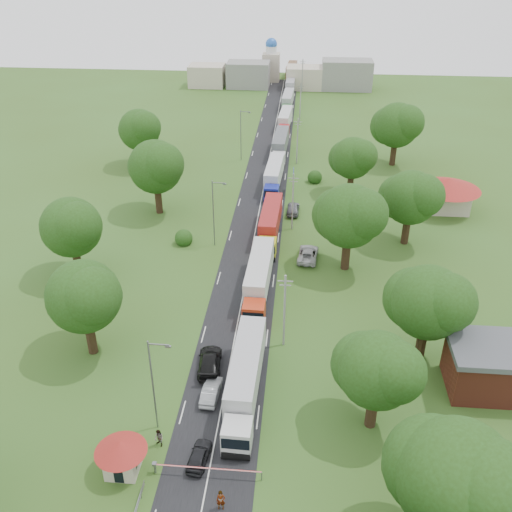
# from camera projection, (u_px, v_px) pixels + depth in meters

# --- Properties ---
(ground) EXTENTS (260.00, 260.00, 0.00)m
(ground) POSITION_uv_depth(u_px,v_px,m) (241.00, 306.00, 69.35)
(ground) COLOR #37521B
(ground) RESTS_ON ground
(road) EXTENTS (8.00, 200.00, 0.04)m
(road) POSITION_uv_depth(u_px,v_px,m) (255.00, 231.00, 86.61)
(road) COLOR black
(road) RESTS_ON ground
(boom_barrier) EXTENTS (9.22, 0.35, 1.18)m
(boom_barrier) POSITION_uv_depth(u_px,v_px,m) (192.00, 468.00, 47.43)
(boom_barrier) COLOR slate
(boom_barrier) RESTS_ON ground
(guard_booth) EXTENTS (4.40, 4.40, 3.45)m
(guard_booth) POSITION_uv_depth(u_px,v_px,m) (121.00, 453.00, 47.23)
(guard_booth) COLOR #C0B39F
(guard_booth) RESTS_ON ground
(info_sign) EXTENTS (0.12, 3.10, 4.10)m
(info_sign) POSITION_uv_depth(u_px,v_px,m) (293.00, 176.00, 97.67)
(info_sign) COLOR slate
(info_sign) RESTS_ON ground
(pole_1) EXTENTS (1.60, 0.24, 9.00)m
(pole_1) POSITION_uv_depth(u_px,v_px,m) (284.00, 310.00, 60.55)
(pole_1) COLOR gray
(pole_1) RESTS_ON ground
(pole_2) EXTENTS (1.60, 0.24, 9.00)m
(pole_2) POSITION_uv_depth(u_px,v_px,m) (293.00, 201.00, 84.72)
(pole_2) COLOR gray
(pole_2) RESTS_ON ground
(pole_3) EXTENTS (1.60, 0.24, 9.00)m
(pole_3) POSITION_uv_depth(u_px,v_px,m) (297.00, 140.00, 108.89)
(pole_3) COLOR gray
(pole_3) RESTS_ON ground
(pole_4) EXTENTS (1.60, 0.24, 9.00)m
(pole_4) POSITION_uv_depth(u_px,v_px,m) (300.00, 102.00, 133.06)
(pole_4) COLOR gray
(pole_4) RESTS_ON ground
(pole_5) EXTENTS (1.60, 0.24, 9.00)m
(pole_5) POSITION_uv_depth(u_px,v_px,m) (302.00, 75.00, 157.24)
(pole_5) COLOR gray
(pole_5) RESTS_ON ground
(lamp_0) EXTENTS (2.03, 0.22, 10.00)m
(lamp_0) POSITION_uv_depth(u_px,v_px,m) (154.00, 382.00, 49.72)
(lamp_0) COLOR slate
(lamp_0) RESTS_ON ground
(lamp_1) EXTENTS (2.03, 0.22, 10.00)m
(lamp_1) POSITION_uv_depth(u_px,v_px,m) (214.00, 210.00, 79.93)
(lamp_1) COLOR slate
(lamp_1) RESTS_ON ground
(lamp_2) EXTENTS (2.03, 0.22, 10.00)m
(lamp_2) POSITION_uv_depth(u_px,v_px,m) (242.00, 133.00, 110.15)
(lamp_2) COLOR slate
(lamp_2) RESTS_ON ground
(tree_1) EXTENTS (9.60, 9.60, 12.05)m
(tree_1) POSITION_uv_depth(u_px,v_px,m) (456.00, 477.00, 38.32)
(tree_1) COLOR #382616
(tree_1) RESTS_ON ground
(tree_2) EXTENTS (8.00, 8.00, 10.10)m
(tree_2) POSITION_uv_depth(u_px,v_px,m) (377.00, 369.00, 49.58)
(tree_2) COLOR #382616
(tree_2) RESTS_ON ground
(tree_3) EXTENTS (8.80, 8.80, 11.07)m
(tree_3) POSITION_uv_depth(u_px,v_px,m) (428.00, 301.00, 57.46)
(tree_3) COLOR #382616
(tree_3) RESTS_ON ground
(tree_4) EXTENTS (9.60, 9.60, 12.05)m
(tree_4) POSITION_uv_depth(u_px,v_px,m) (349.00, 215.00, 73.23)
(tree_4) COLOR #382616
(tree_4) RESTS_ON ground
(tree_5) EXTENTS (8.80, 8.80, 11.07)m
(tree_5) POSITION_uv_depth(u_px,v_px,m) (410.00, 197.00, 79.75)
(tree_5) COLOR #382616
(tree_5) RESTS_ON ground
(tree_6) EXTENTS (8.00, 8.00, 10.10)m
(tree_6) POSITION_uv_depth(u_px,v_px,m) (353.00, 158.00, 95.26)
(tree_6) COLOR #382616
(tree_6) RESTS_ON ground
(tree_7) EXTENTS (9.60, 9.60, 12.05)m
(tree_7) POSITION_uv_depth(u_px,v_px,m) (397.00, 125.00, 106.93)
(tree_7) COLOR #382616
(tree_7) RESTS_ON ground
(tree_10) EXTENTS (8.80, 8.80, 11.07)m
(tree_10) POSITION_uv_depth(u_px,v_px,m) (84.00, 295.00, 58.38)
(tree_10) COLOR #382616
(tree_10) RESTS_ON ground
(tree_11) EXTENTS (8.80, 8.80, 11.07)m
(tree_11) POSITION_uv_depth(u_px,v_px,m) (71.00, 227.00, 71.86)
(tree_11) COLOR #382616
(tree_11) RESTS_ON ground
(tree_12) EXTENTS (9.60, 9.60, 12.05)m
(tree_12) POSITION_uv_depth(u_px,v_px,m) (156.00, 166.00, 88.37)
(tree_12) COLOR #382616
(tree_12) RESTS_ON ground
(tree_13) EXTENTS (8.80, 8.80, 11.07)m
(tree_13) POSITION_uv_depth(u_px,v_px,m) (140.00, 130.00, 106.54)
(tree_13) COLOR #382616
(tree_13) RESTS_ON ground
(house_brick) EXTENTS (8.60, 6.60, 5.20)m
(house_brick) POSITION_uv_depth(u_px,v_px,m) (491.00, 367.00, 55.70)
(house_brick) COLOR maroon
(house_brick) RESTS_ON ground
(house_cream) EXTENTS (10.08, 10.08, 5.80)m
(house_cream) POSITION_uv_depth(u_px,v_px,m) (447.00, 189.00, 91.16)
(house_cream) COLOR #C0B39F
(house_cream) RESTS_ON ground
(distant_town) EXTENTS (52.00, 8.00, 8.00)m
(distant_town) POSITION_uv_depth(u_px,v_px,m) (286.00, 75.00, 162.51)
(distant_town) COLOR gray
(distant_town) RESTS_ON ground
(church) EXTENTS (5.00, 5.00, 12.30)m
(church) POSITION_uv_depth(u_px,v_px,m) (271.00, 62.00, 168.82)
(church) COLOR #C0B39F
(church) RESTS_ON ground
(truck_0) EXTENTS (2.96, 15.53, 4.30)m
(truck_0) POSITION_uv_depth(u_px,v_px,m) (245.00, 378.00, 54.86)
(truck_0) COLOR silver
(truck_0) RESTS_ON ground
(truck_1) EXTENTS (2.95, 15.29, 4.23)m
(truck_1) POSITION_uv_depth(u_px,v_px,m) (259.00, 278.00, 70.62)
(truck_1) COLOR red
(truck_1) RESTS_ON ground
(truck_2) EXTENTS (2.91, 14.84, 4.11)m
(truck_2) POSITION_uv_depth(u_px,v_px,m) (270.00, 223.00, 83.85)
(truck_2) COLOR gold
(truck_2) RESTS_ON ground
(truck_3) EXTENTS (3.01, 14.66, 4.05)m
(truck_3) POSITION_uv_depth(u_px,v_px,m) (274.00, 176.00, 100.05)
(truck_3) COLOR navy
(truck_3) RESTS_ON ground
(truck_4) EXTENTS (2.96, 14.87, 4.11)m
(truck_4) POSITION_uv_depth(u_px,v_px,m) (280.00, 145.00, 114.07)
(truck_4) COLOR silver
(truck_4) RESTS_ON ground
(truck_5) EXTENTS (2.96, 13.69, 3.78)m
(truck_5) POSITION_uv_depth(u_px,v_px,m) (285.00, 120.00, 129.50)
(truck_5) COLOR #B21B1F
(truck_5) RESTS_ON ground
(truck_6) EXTENTS (2.76, 13.62, 3.77)m
(truck_6) POSITION_uv_depth(u_px,v_px,m) (288.00, 101.00, 143.97)
(truck_6) COLOR #266528
(truck_6) RESTS_ON ground
(truck_7) EXTENTS (2.62, 13.49, 3.73)m
(truck_7) POSITION_uv_depth(u_px,v_px,m) (291.00, 86.00, 158.20)
(truck_7) COLOR silver
(truck_7) RESTS_ON ground
(truck_8) EXTENTS (3.18, 15.13, 4.18)m
(truck_8) POSITION_uv_depth(u_px,v_px,m) (291.00, 72.00, 172.65)
(truck_8) COLOR brown
(truck_8) RESTS_ON ground
(car_lane_front) EXTENTS (1.95, 4.02, 1.32)m
(car_lane_front) POSITION_uv_depth(u_px,v_px,m) (199.00, 456.00, 48.81)
(car_lane_front) COLOR black
(car_lane_front) RESTS_ON ground
(car_lane_mid) EXTENTS (1.76, 4.43, 1.43)m
(car_lane_mid) POSITION_uv_depth(u_px,v_px,m) (211.00, 391.00, 55.54)
(car_lane_mid) COLOR gray
(car_lane_mid) RESTS_ON ground
(car_lane_rear) EXTENTS (2.80, 5.92, 1.67)m
(car_lane_rear) POSITION_uv_depth(u_px,v_px,m) (210.00, 362.00, 59.12)
(car_lane_rear) COLOR black
(car_lane_rear) RESTS_ON ground
(car_verge_near) EXTENTS (3.13, 5.89, 1.58)m
(car_verge_near) POSITION_uv_depth(u_px,v_px,m) (308.00, 254.00, 78.79)
(car_verge_near) COLOR #B0B0B0
(car_verge_near) RESTS_ON ground
(car_verge_far) EXTENTS (2.08, 4.92, 1.66)m
(car_verge_far) POSITION_uv_depth(u_px,v_px,m) (293.00, 208.00, 91.51)
(car_verge_far) COLOR slate
(car_verge_far) RESTS_ON ground
(pedestrian_near) EXTENTS (0.72, 0.49, 1.93)m
(pedestrian_near) POSITION_uv_depth(u_px,v_px,m) (221.00, 501.00, 44.64)
(pedestrian_near) COLOR gray
(pedestrian_near) RESTS_ON ground
(pedestrian_booth) EXTENTS (1.11, 1.07, 1.80)m
(pedestrian_booth) POSITION_uv_depth(u_px,v_px,m) (159.00, 439.00, 50.15)
(pedestrian_booth) COLOR gray
(pedestrian_booth) RESTS_ON ground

